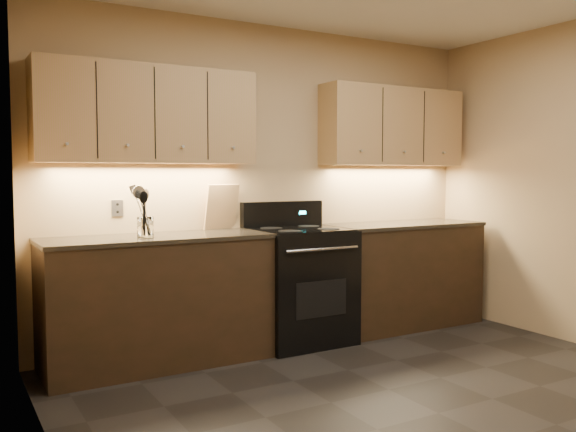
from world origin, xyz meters
name	(u,v)px	position (x,y,z in m)	size (l,w,h in m)	color
floor	(438,413)	(0.00, 0.00, 0.00)	(4.00, 4.00, 0.00)	black
wall_back	(272,182)	(0.00, 2.00, 1.30)	(4.00, 0.04, 2.60)	tan
wall_left	(69,193)	(-2.00, 0.00, 1.30)	(0.04, 4.00, 2.60)	tan
counter_left	(158,300)	(-1.10, 1.70, 0.47)	(1.62, 0.62, 0.93)	black
counter_right	(402,274)	(1.18, 1.70, 0.47)	(1.46, 0.62, 0.93)	black
stove	(299,284)	(0.08, 1.68, 0.48)	(0.76, 0.68, 1.14)	black
upper_cab_left	(148,115)	(-1.10, 1.85, 1.80)	(1.60, 0.30, 0.70)	#AC7B56
upper_cab_right	(393,127)	(1.18, 1.85, 1.80)	(1.44, 0.30, 0.70)	#AC7B56
outlet_plate	(117,208)	(-1.30, 1.99, 1.12)	(0.09, 0.01, 0.12)	#B2B5BA
utensil_crock	(145,228)	(-1.20, 1.65, 1.00)	(0.13, 0.13, 0.14)	white
cutting_board	(222,207)	(-0.48, 1.95, 1.11)	(0.29, 0.02, 0.37)	tan
wooden_spoon	(143,212)	(-1.21, 1.65, 1.11)	(0.06, 0.06, 0.33)	tan
black_spoon	(144,212)	(-1.20, 1.67, 1.11)	(0.06, 0.06, 0.32)	black
black_turner	(148,211)	(-1.18, 1.64, 1.11)	(0.08, 0.08, 0.33)	black
steel_spatula	(149,208)	(-1.16, 1.66, 1.13)	(0.08, 0.08, 0.37)	silver
steel_skimmer	(150,211)	(-1.17, 1.64, 1.11)	(0.09, 0.09, 0.33)	silver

